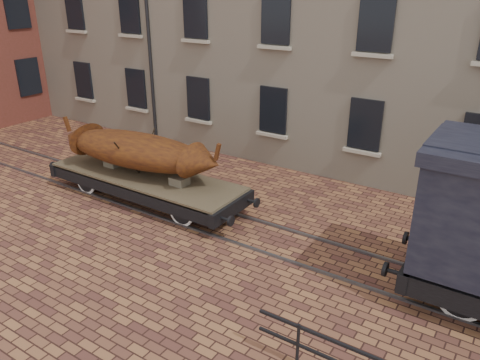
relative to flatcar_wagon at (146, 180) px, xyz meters
The scene contains 4 objects.
ground 4.40m from the flatcar_wagon, ahead, with size 90.00×90.00×0.00m, color #502B24.
rail_track 4.40m from the flatcar_wagon, ahead, with size 30.00×1.52×0.06m.
flatcar_wagon is the anchor object (origin of this frame).
iron_boat 1.00m from the flatcar_wagon, behind, with size 6.16×2.11×1.49m.
Camera 1 is at (5.73, -9.87, 6.55)m, focal length 35.00 mm.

